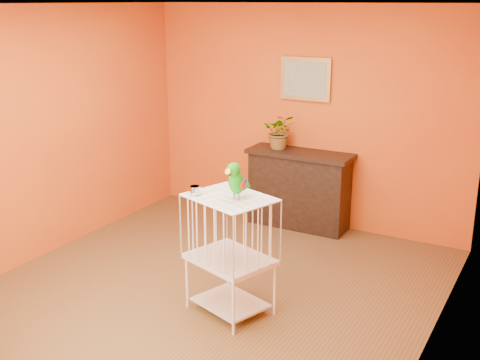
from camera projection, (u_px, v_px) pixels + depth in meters
The scene contains 8 objects.
ground at pixel (205, 293), 5.62m from camera, with size 4.50×4.50×0.00m, color brown.
room_shell at pixel (202, 127), 5.16m from camera, with size 4.50×4.50×4.50m.
console_cabinet at pixel (299, 189), 7.16m from camera, with size 1.25×0.45×0.93m.
potted_plant at pixel (280, 135), 7.11m from camera, with size 0.38×0.42×0.33m, color #26722D.
framed_picture at pixel (305, 79), 6.96m from camera, with size 0.62×0.04×0.50m.
birdcage at pixel (230, 253), 5.14m from camera, with size 0.82×0.72×1.06m.
feed_cup at pixel (195, 190), 5.05m from camera, with size 0.10×0.10×0.07m, color silver.
parrot at pixel (236, 180), 4.90m from camera, with size 0.16×0.29×0.32m.
Camera 1 is at (2.77, -4.26, 2.64)m, focal length 45.00 mm.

